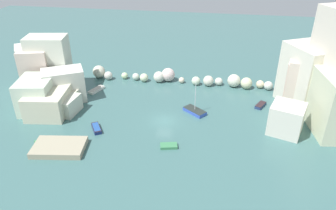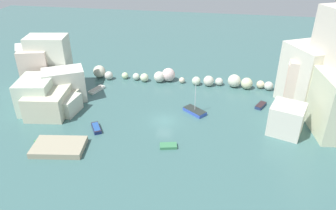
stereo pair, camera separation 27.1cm
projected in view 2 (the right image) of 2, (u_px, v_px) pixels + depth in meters
The scene contains 11 objects.
cove_water at pixel (164, 121), 53.91m from camera, with size 160.00×160.00×0.00m, color #3D6664.
cliff_headland_left at pixel (47, 79), 59.95m from camera, with size 15.94×17.59×10.82m.
cliff_headland_right at pixel (321, 85), 54.34m from camera, with size 21.12×21.62×18.04m.
rock_breakwater at pixel (181, 78), 66.59m from camera, with size 37.48×3.72×2.78m.
stone_dock at pixel (59, 147), 46.75m from camera, with size 7.36×4.74×0.87m, color #A0967D.
moored_boat_0 at pixel (96, 128), 51.42m from camera, with size 2.59×3.26×0.60m.
moored_boat_1 at pixel (97, 89), 63.81m from camera, with size 2.49×3.86×0.55m.
moored_boat_2 at pixel (195, 111), 56.10m from camera, with size 4.36×4.02×5.81m.
moored_boat_3 at pixel (261, 105), 58.01m from camera, with size 2.25×2.93×0.57m.
moored_boat_4 at pixel (44, 144), 47.66m from camera, with size 3.41×2.39×0.60m.
moored_boat_5 at pixel (168, 146), 47.36m from camera, with size 2.73×1.88×0.42m.
Camera 2 is at (8.49, -45.19, 28.28)m, focal length 34.47 mm.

